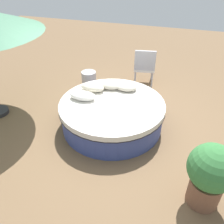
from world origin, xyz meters
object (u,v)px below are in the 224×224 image
throw_pillow_0 (126,87)px  planter (210,174)px  throw_pillow_1 (109,85)px  round_bed (112,114)px  throw_pillow_3 (83,96)px  throw_pillow_2 (92,87)px  patio_chair (145,65)px  side_table (89,79)px

throw_pillow_0 → planter: planter is taller
throw_pillow_0 → throw_pillow_1: size_ratio=0.94×
round_bed → planter: planter is taller
round_bed → planter: 2.19m
throw_pillow_3 → throw_pillow_2: bearing=80.3°
throw_pillow_0 → patio_chair: patio_chair is taller
throw_pillow_1 → side_table: 1.31m
round_bed → planter: size_ratio=2.04×
round_bed → side_table: 1.79m
throw_pillow_3 → side_table: bearing=108.8°
planter → throw_pillow_2: bearing=145.0°
throw_pillow_0 → throw_pillow_3: 0.95m
throw_pillow_0 → throw_pillow_3: (-0.71, -0.62, 0.01)m
patio_chair → side_table: size_ratio=2.37×
patio_chair → throw_pillow_3: bearing=-123.4°
planter → side_table: size_ratio=2.44×
planter → side_table: bearing=136.4°
throw_pillow_0 → throw_pillow_2: size_ratio=0.93×
throw_pillow_3 → throw_pillow_1: bearing=58.3°
throw_pillow_2 → planter: planter is taller
round_bed → throw_pillow_1: 0.67m
throw_pillow_2 → throw_pillow_3: bearing=-99.7°
throw_pillow_2 → round_bed: bearing=-31.0°
throw_pillow_3 → side_table: (-0.50, 1.47, -0.43)m
throw_pillow_0 → side_table: throw_pillow_0 is taller
throw_pillow_1 → throw_pillow_2: throw_pillow_2 is taller
patio_chair → side_table: patio_chair is taller
throw_pillow_0 → throw_pillow_3: throw_pillow_3 is taller
round_bed → patio_chair: (0.25, 1.95, 0.28)m
throw_pillow_2 → side_table: size_ratio=1.21×
throw_pillow_1 → side_table: bearing=133.8°
throw_pillow_2 → patio_chair: bearing=64.5°
patio_chair → side_table: (-1.34, -0.53, -0.35)m
planter → throw_pillow_1: bearing=137.6°
round_bed → throw_pillow_3: (-0.59, -0.05, 0.35)m
patio_chair → throw_pillow_1: bearing=-119.4°
round_bed → throw_pillow_2: size_ratio=4.12×
throw_pillow_1 → patio_chair: (0.48, 1.42, -0.07)m
throw_pillow_2 → planter: size_ratio=0.50×
planter → side_table: 3.94m
throw_pillow_2 → planter: 2.78m
round_bed → throw_pillow_1: throw_pillow_1 is taller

